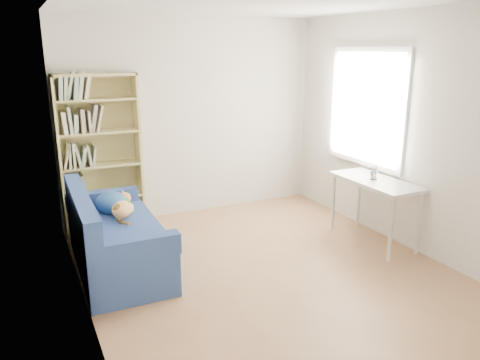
% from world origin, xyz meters
% --- Properties ---
extents(ground, '(4.00, 4.00, 0.00)m').
position_xyz_m(ground, '(0.00, 0.00, 0.00)').
color(ground, '#906441').
rests_on(ground, ground).
extents(room_shell, '(3.54, 4.04, 2.62)m').
position_xyz_m(room_shell, '(0.10, 0.03, 1.64)').
color(room_shell, silver).
rests_on(room_shell, ground).
extents(sofa, '(0.84, 1.71, 0.84)m').
position_xyz_m(sofa, '(-1.37, 0.71, 0.32)').
color(sofa, navy).
rests_on(sofa, ground).
extents(bookshelf, '(0.96, 0.30, 1.92)m').
position_xyz_m(bookshelf, '(-1.25, 1.84, 0.88)').
color(bookshelf, tan).
rests_on(bookshelf, ground).
extents(desk, '(0.50, 1.09, 0.75)m').
position_xyz_m(desk, '(1.48, 0.07, 0.67)').
color(desk, silver).
rests_on(desk, ground).
extents(pen_cup, '(0.08, 0.08, 0.16)m').
position_xyz_m(pen_cup, '(1.47, 0.11, 0.81)').
color(pen_cup, white).
rests_on(pen_cup, desk).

